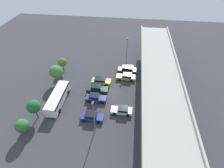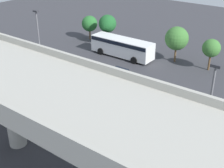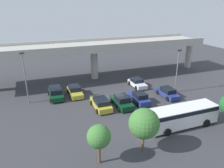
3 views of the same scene
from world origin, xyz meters
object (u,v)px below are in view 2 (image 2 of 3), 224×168
lamp_post_mid_lot (38,35)px  tree_front_centre (177,38)px  parked_car_5 (38,86)px  tree_front_right (108,24)px  tree_front_far_right (90,24)px  parked_car_6 (61,64)px  shuttle_bus (122,46)px  parked_car_4 (94,73)px  parked_car_0 (153,133)px  lamp_post_near_aisle (210,106)px  parked_car_1 (123,121)px  parked_car_2 (137,88)px  tree_front_left (211,48)px  parked_car_3 (116,79)px

lamp_post_mid_lot → tree_front_centre: bearing=-136.5°
parked_car_5 → lamp_post_mid_lot: size_ratio=0.60×
tree_front_right → tree_front_far_right: size_ratio=1.22×
tree_front_far_right → parked_car_6: bearing=113.5°
parked_car_5 → shuttle_bus: shuttle_bus is taller
parked_car_4 → parked_car_6: (5.18, 0.26, -0.03)m
parked_car_0 → shuttle_bus: (13.06, -14.05, 0.69)m
parked_car_0 → lamp_post_near_aisle: (-4.06, -0.53, 3.72)m
parked_car_1 → lamp_post_mid_lot: lamp_post_mid_lot is taller
parked_car_2 → parked_car_0: bearing=42.1°
lamp_post_near_aisle → tree_front_centre: bearing=-57.1°
tree_front_left → tree_front_right: bearing=0.1°
parked_car_0 → parked_car_6: bearing=70.3°
parked_car_0 → shuttle_bus: shuttle_bus is taller
parked_car_4 → parked_car_5: 6.59m
parked_car_0 → parked_car_1: 3.02m
shuttle_bus → lamp_post_mid_lot: bearing=-122.3°
parked_car_5 → shuttle_bus: size_ratio=0.48×
parked_car_3 → tree_front_left: 12.44m
parked_car_5 → parked_car_4: bearing=-24.9°
parked_car_5 → parked_car_6: (2.41, -5.72, 0.03)m
parked_car_1 → parked_car_4: bearing=53.9°
parked_car_1 → lamp_post_mid_lot: (15.89, -4.74, 3.58)m
parked_car_0 → parked_car_5: 14.21m
parked_car_1 → parked_car_6: size_ratio=1.04×
shuttle_bus → tree_front_centre: 7.35m
parked_car_2 → parked_car_4: size_ratio=1.03×
parked_car_1 → tree_front_far_right: bearing=47.3°
parked_car_2 → tree_front_right: (12.10, -10.63, 2.50)m
parked_car_1 → shuttle_bus: shuttle_bus is taller
shuttle_bus → tree_front_left: 11.63m
lamp_post_near_aisle → tree_front_far_right: size_ratio=2.06×
tree_front_left → tree_front_far_right: (19.66, -0.40, -0.36)m
parked_car_1 → tree_front_far_right: 25.21m
parked_car_1 → tree_front_far_right: tree_front_far_right is taller
parked_car_0 → parked_car_6: 17.65m
tree_front_far_right → parked_car_5: bearing=113.3°
lamp_post_near_aisle → tree_front_far_right: lamp_post_near_aisle is taller
parked_car_0 → parked_car_2: (5.49, -6.07, -0.08)m
parked_car_1 → parked_car_2: parked_car_1 is taller
parked_car_0 → tree_front_left: 16.96m
parked_car_6 → lamp_post_near_aisle: (-20.68, 5.43, 3.81)m
parked_car_3 → parked_car_4: parked_car_3 is taller
parked_car_2 → tree_front_left: 11.48m
lamp_post_mid_lot → tree_front_far_right: 12.72m
parked_car_0 → parked_car_2: 8.18m
shuttle_bus → tree_front_left: bearing=13.4°
tree_front_centre → parked_car_4: bearing=64.3°
parked_car_0 → parked_car_4: size_ratio=1.07×
parked_car_0 → parked_car_3: (8.49, -6.45, -0.04)m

